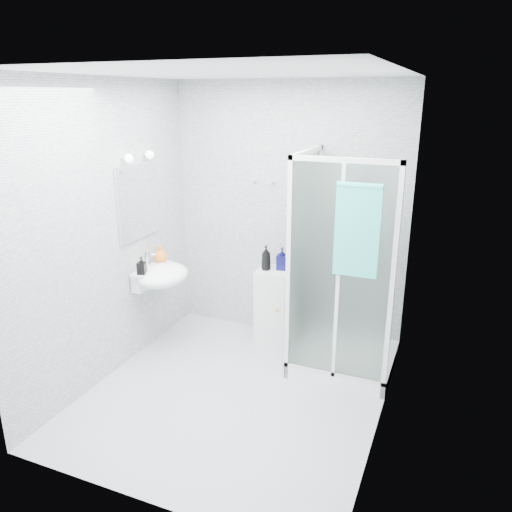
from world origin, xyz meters
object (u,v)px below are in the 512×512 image
at_px(shower_enclosure, 336,324).
at_px(shampoo_bottle_b, 282,259).
at_px(wall_basin, 161,275).
at_px(shampoo_bottle_a, 266,258).
at_px(soap_dispenser_black, 142,266).
at_px(hand_towel, 357,228).
at_px(soap_dispenser_orange, 161,254).
at_px(storage_cabinet, 273,306).

distance_m(shower_enclosure, shampoo_bottle_b, 0.85).
distance_m(wall_basin, shampoo_bottle_a, 1.04).
bearing_deg(soap_dispenser_black, shampoo_bottle_a, 39.01).
distance_m(hand_towel, shampoo_bottle_b, 1.27).
relative_size(shower_enclosure, wall_basin, 3.57).
relative_size(shower_enclosure, shampoo_bottle_b, 8.86).
distance_m(wall_basin, shampoo_bottle_b, 1.20).
bearing_deg(wall_basin, shower_enclosure, 10.81).
bearing_deg(soap_dispenser_orange, shower_enclosure, 4.70).
relative_size(hand_towel, soap_dispenser_black, 4.44).
bearing_deg(wall_basin, storage_cabinet, 32.60).
relative_size(hand_towel, shampoo_bottle_b, 3.28).
distance_m(hand_towel, soap_dispenser_orange, 2.06).
relative_size(shower_enclosure, hand_towel, 2.70).
bearing_deg(shampoo_bottle_a, soap_dispenser_black, -140.99).
bearing_deg(soap_dispenser_black, soap_dispenser_orange, 94.16).
distance_m(shower_enclosure, soap_dispenser_black, 1.87).
distance_m(shower_enclosure, hand_towel, 1.12).
relative_size(shampoo_bottle_b, soap_dispenser_orange, 1.29).
bearing_deg(shampoo_bottle_b, soap_dispenser_black, -142.38).
xyz_separation_m(shampoo_bottle_a, soap_dispenser_orange, (-0.97, -0.40, 0.04)).
bearing_deg(hand_towel, shower_enclosure, 118.63).
xyz_separation_m(wall_basin, soap_dispenser_orange, (-0.10, 0.17, 0.15)).
bearing_deg(storage_cabinet, shampoo_bottle_b, 29.33).
xyz_separation_m(wall_basin, hand_towel, (1.87, -0.09, 0.68)).
bearing_deg(hand_towel, soap_dispenser_black, -176.98).
height_order(storage_cabinet, shampoo_bottle_b, shampoo_bottle_b).
relative_size(wall_basin, soap_dispenser_orange, 3.21).
xyz_separation_m(shower_enclosure, soap_dispenser_black, (-1.73, -0.50, 0.50)).
relative_size(shower_enclosure, shampoo_bottle_a, 7.96).
bearing_deg(shower_enclosure, wall_basin, -169.19).
height_order(storage_cabinet, hand_towel, hand_towel).
height_order(hand_towel, soap_dispenser_orange, hand_towel).
bearing_deg(wall_basin, shampoo_bottle_b, 32.67).
relative_size(shampoo_bottle_a, shampoo_bottle_b, 1.11).
xyz_separation_m(shower_enclosure, shampoo_bottle_b, (-0.65, 0.33, 0.45)).
xyz_separation_m(hand_towel, shampoo_bottle_b, (-0.87, 0.73, -0.58)).
height_order(shower_enclosure, storage_cabinet, shower_enclosure).
bearing_deg(shower_enclosure, soap_dispenser_black, -163.76).
height_order(shampoo_bottle_a, shampoo_bottle_b, shampoo_bottle_a).
bearing_deg(soap_dispenser_black, storage_cabinet, 37.88).
distance_m(shampoo_bottle_b, soap_dispenser_orange, 1.21).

